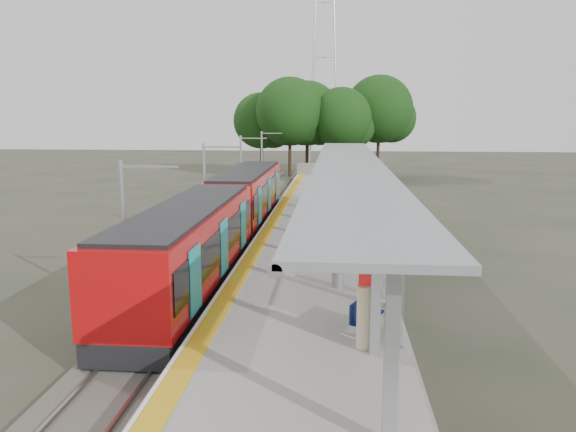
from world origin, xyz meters
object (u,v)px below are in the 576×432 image
at_px(bench_near, 365,314).
at_px(litter_bin, 338,275).
at_px(bench_far, 353,200).
at_px(info_pillar_far, 359,226).
at_px(train, 225,214).
at_px(bench_mid, 352,205).
at_px(info_pillar_near, 365,316).

bearing_deg(bench_near, litter_bin, 124.66).
bearing_deg(bench_far, info_pillar_far, -91.58).
bearing_deg(info_pillar_far, bench_near, -108.65).
bearing_deg(train, litter_bin, -55.69).
xyz_separation_m(bench_far, litter_bin, (-0.98, -17.51, -0.06)).
distance_m(bench_mid, bench_far, 2.55).
bearing_deg(litter_bin, bench_near, -79.94).
bearing_deg(bench_far, bench_near, -92.41).
xyz_separation_m(info_pillar_far, litter_bin, (-1.01, -7.15, -0.36)).
distance_m(bench_near, info_pillar_far, 11.28).
height_order(bench_mid, litter_bin, bench_mid).
bearing_deg(train, bench_near, -62.83).
distance_m(info_pillar_near, litter_bin, 5.19).
height_order(bench_far, info_pillar_far, info_pillar_far).
bearing_deg(litter_bin, bench_far, 86.80).
height_order(bench_near, bench_far, bench_near).
distance_m(bench_mid, litter_bin, 14.99).
bearing_deg(train, bench_mid, 46.40).
height_order(train, bench_near, train).
distance_m(bench_far, info_pillar_near, 22.64).
distance_m(bench_near, info_pillar_near, 1.06).
distance_m(info_pillar_far, litter_bin, 7.23).
xyz_separation_m(train, bench_near, (6.32, -12.31, -0.53)).
height_order(train, info_pillar_far, train).
relative_size(train, bench_near, 18.23).
relative_size(bench_mid, bench_far, 1.15).
xyz_separation_m(info_pillar_near, litter_bin, (-0.69, 5.13, -0.41)).
relative_size(bench_near, litter_bin, 1.75).
xyz_separation_m(train, bench_mid, (6.45, 6.78, -0.50)).
xyz_separation_m(bench_near, bench_far, (0.25, 21.63, -0.03)).
xyz_separation_m(bench_far, info_pillar_far, (0.03, -10.36, 0.30)).
bearing_deg(info_pillar_far, bench_far, 72.94).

